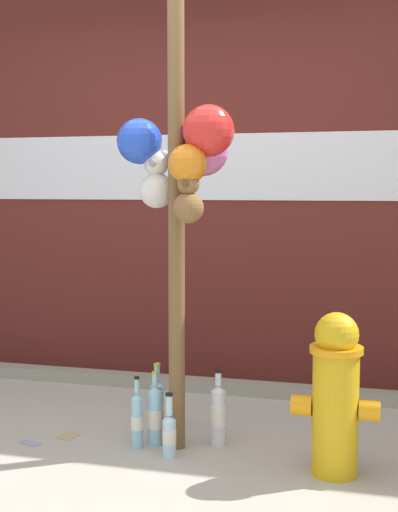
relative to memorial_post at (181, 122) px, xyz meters
The scene contains 13 objects.
ground_plane 1.71m from the memorial_post, 110.00° to the right, with size 14.00×14.00×0.00m, color #ADA899.
building_wall 1.39m from the memorial_post, 97.11° to the left, with size 10.00×0.21×3.37m.
curb_strip 1.88m from the memorial_post, 99.79° to the left, with size 8.00×0.12×0.08m, color gray.
memorial_post is the anchor object (origin of this frame).
fire_hydrant 1.48m from the memorial_post, 11.07° to the right, with size 0.40×0.24×0.76m.
bottle_0 1.54m from the memorial_post, 111.65° to the left, with size 0.06×0.06×0.33m.
bottle_1 1.52m from the memorial_post, 97.58° to the right, with size 0.07×0.07×0.32m.
bottle_2 1.50m from the memorial_post, 146.16° to the left, with size 0.07×0.07×0.40m.
bottle_3 1.49m from the memorial_post, behind, with size 0.08×0.08×0.38m.
bottle_4 1.48m from the memorial_post, 22.28° to the left, with size 0.08×0.08×0.39m.
bottle_5 1.51m from the memorial_post, 162.11° to the right, with size 0.06×0.06×0.37m.
litter_0 1.75m from the memorial_post, behind, with size 0.11×0.09×0.01m, color tan.
litter_1 1.81m from the memorial_post, 168.23° to the right, with size 0.11×0.06×0.01m, color #8C99B2.
Camera 1 is at (1.16, -2.91, 1.32)m, focal length 49.88 mm.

